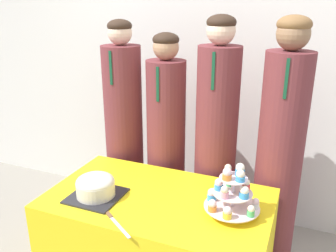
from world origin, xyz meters
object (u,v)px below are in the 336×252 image
Objects in this scene: cake_knife at (112,218)px; student_2 at (215,151)px; student_1 at (166,151)px; round_cake at (96,186)px; cupcake_stand at (232,192)px; student_0 at (125,140)px; student_3 at (279,160)px.

cake_knife is 0.15× the size of student_2.
cake_knife is at bearing -86.78° from student_1.
cake_knife is 0.81m from student_1.
student_2 is at bearing 0.00° from student_1.
round_cake is 0.68m from student_1.
cupcake_stand is (0.73, 0.12, 0.06)m from round_cake.
student_2 is at bearing 0.00° from student_0.
cupcake_stand is at bearing -42.63° from student_1.
student_1 reaches higher than round_cake.
round_cake is 0.68m from student_0.
round_cake reaches higher than cake_knife.
student_2 is 0.40m from student_3.
student_3 reaches higher than cupcake_stand.
student_3 reaches higher than round_cake.
cake_knife is at bearing -65.17° from student_0.
cupcake_stand is 0.17× the size of student_0.
student_1 is at bearing 77.39° from round_cake.
student_1 reaches higher than cake_knife.
cake_knife is 0.14× the size of student_3.
student_1 is 0.93× the size of student_2.
student_3 reaches higher than student_0.
student_3 is (0.40, 0.00, 0.00)m from student_2.
student_3 reaches higher than student_1.
cupcake_stand is 0.18× the size of student_1.
round_cake is at bearing -74.52° from student_0.
student_2 is (0.31, 0.81, 0.10)m from cake_knife.
student_3 is at bearing 0.00° from student_0.
round_cake is 0.83m from student_2.
student_3 reaches higher than cake_knife.
student_3 is (0.71, 0.81, 0.10)m from cake_knife.
student_3 is (0.18, 0.54, -0.02)m from cupcake_stand.
round_cake is 0.18× the size of student_1.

